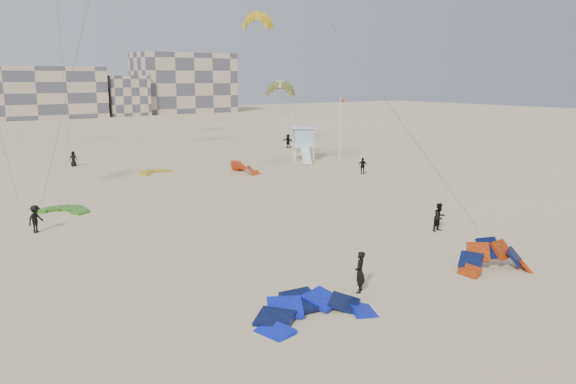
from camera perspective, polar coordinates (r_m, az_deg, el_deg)
ground at (r=22.78m, az=9.54°, el=-12.85°), size 320.00×320.00×0.00m
kite_ground_blue at (r=22.90m, az=2.66°, el=-12.55°), size 5.27×5.50×2.19m
kite_ground_orange at (r=29.72m, az=20.16°, el=-7.53°), size 4.65×4.65×3.73m
kite_ground_green at (r=43.05m, az=-21.84°, el=-1.86°), size 4.97×4.99×0.64m
kite_ground_red_far at (r=56.47m, az=-4.42°, el=1.95°), size 4.09×4.02×3.85m
kite_ground_yellow at (r=57.85m, az=-13.49°, el=1.89°), size 4.13×4.25×0.58m
kitesurfer_main at (r=25.19m, az=7.31°, el=-8.06°), size 0.81×0.79×1.87m
kitesurfer_b at (r=35.99m, az=15.14°, el=-2.48°), size 0.89×0.71×1.77m
kitesurfer_c at (r=37.72m, az=-24.26°, el=-2.52°), size 1.28×1.17×1.73m
kitesurfer_d at (r=55.94m, az=7.61°, el=2.64°), size 0.99×0.95×1.65m
kitesurfer_e at (r=64.64m, az=-20.97°, el=3.17°), size 0.91×0.70×1.65m
kitesurfer_f at (r=76.47m, az=-0.00°, el=5.20°), size 0.99×1.84×1.89m
kite_fly_olive at (r=63.41m, az=-0.83°, el=10.32°), size 4.47×8.27×8.35m
kite_fly_yellow at (r=72.99m, az=-3.21°, el=16.82°), size 11.96×5.45×16.33m
lifeguard_tower_near at (r=64.81m, az=1.58°, el=4.93°), size 3.73×5.85×3.90m
flagpole at (r=63.12m, az=5.31°, el=6.48°), size 0.60×0.09×7.36m
condo_mid at (r=146.98m, az=-24.76°, el=9.15°), size 32.00×16.00×12.00m
condo_east at (r=160.43m, az=-10.51°, el=10.83°), size 26.00×14.00×16.00m
condo_fill_right at (r=150.33m, az=-16.22°, el=9.39°), size 10.00×10.00×10.00m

